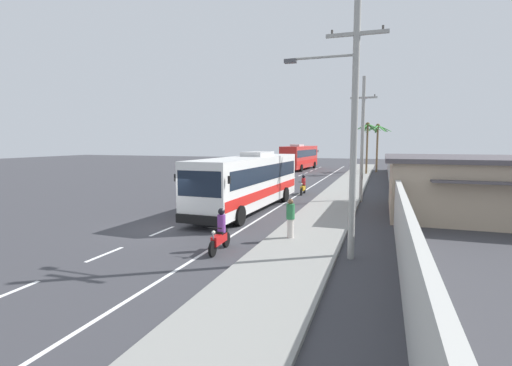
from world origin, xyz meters
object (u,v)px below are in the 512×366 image
object	(u,v)px
motorcycle_beside_bus	(220,234)
motorcycle_trailing	(303,186)
utility_pole_mid	(362,138)
palm_nearest	(378,136)
roadside_building	(502,187)
palm_second	(368,135)
coach_bus_far_lane	(300,157)
pedestrian_near_kerb	(290,217)
coach_bus_foreground	(249,180)
utility_pole_nearest	(352,119)

from	to	relation	value
motorcycle_beside_bus	motorcycle_trailing	world-z (taller)	motorcycle_beside_bus
utility_pole_mid	palm_nearest	bearing A→B (deg)	88.88
motorcycle_beside_bus	roadside_building	xyz separation A→B (m)	(12.19, 10.92, 1.04)
palm_nearest	palm_second	xyz separation A→B (m)	(-1.13, -5.06, -0.02)
utility_pole_mid	coach_bus_far_lane	bearing A→B (deg)	110.38
pedestrian_near_kerb	palm_nearest	distance (m)	39.92
coach_bus_foreground	motorcycle_beside_bus	distance (m)	9.08
coach_bus_foreground	palm_nearest	size ratio (longest dim) A/B	1.88
motorcycle_trailing	palm_second	size ratio (longest dim) A/B	0.29
coach_bus_far_lane	palm_second	distance (m)	11.77
palm_nearest	palm_second	size ratio (longest dim) A/B	1.00
motorcycle_trailing	pedestrian_near_kerb	distance (m)	14.52
pedestrian_near_kerb	palm_second	distance (m)	34.83
motorcycle_trailing	utility_pole_mid	distance (m)	6.53
motorcycle_trailing	utility_pole_mid	size ratio (longest dim) A/B	0.23
coach_bus_foreground	coach_bus_far_lane	distance (m)	33.94
coach_bus_foreground	motorcycle_beside_bus	world-z (taller)	coach_bus_foreground
utility_pole_nearest	pedestrian_near_kerb	bearing A→B (deg)	146.87
motorcycle_beside_bus	palm_second	size ratio (longest dim) A/B	0.29
coach_bus_foreground	motorcycle_trailing	world-z (taller)	coach_bus_foreground
utility_pole_nearest	palm_second	distance (m)	36.25
palm_nearest	motorcycle_trailing	bearing A→B (deg)	-101.58
utility_pole_nearest	palm_nearest	world-z (taller)	utility_pole_nearest
pedestrian_near_kerb	utility_pole_mid	xyz separation A→B (m)	(2.24, 11.84, 3.48)
utility_pole_nearest	utility_pole_mid	world-z (taller)	utility_pole_nearest
pedestrian_near_kerb	utility_pole_nearest	bearing A→B (deg)	-138.52
coach_bus_foreground	palm_nearest	bearing A→B (deg)	78.12
motorcycle_beside_bus	palm_nearest	xyz separation A→B (m)	(5.01, 41.99, 4.37)
motorcycle_beside_bus	utility_pole_mid	size ratio (longest dim) A/B	0.23
motorcycle_beside_bus	palm_nearest	size ratio (longest dim) A/B	0.29
coach_bus_far_lane	utility_pole_mid	size ratio (longest dim) A/B	1.41
utility_pole_nearest	roadside_building	world-z (taller)	utility_pole_nearest
motorcycle_beside_bus	palm_second	xyz separation A→B (m)	(3.88, 36.93, 4.35)
motorcycle_trailing	utility_pole_nearest	distance (m)	17.32
coach_bus_foreground	motorcycle_trailing	xyz separation A→B (m)	(1.80, 7.90, -1.23)
utility_pole_mid	palm_second	world-z (taller)	utility_pole_mid
coach_bus_foreground	palm_second	bearing A→B (deg)	78.24
motorcycle_trailing	utility_pole_nearest	size ratio (longest dim) A/B	0.21
motorcycle_beside_bus	coach_bus_far_lane	bearing A→B (deg)	98.09
coach_bus_foreground	pedestrian_near_kerb	xyz separation A→B (m)	(4.20, -6.41, -0.85)
utility_pole_nearest	coach_bus_far_lane	bearing A→B (deg)	104.54
coach_bus_far_lane	motorcycle_trailing	xyz separation A→B (m)	(5.86, -25.80, -1.35)
coach_bus_foreground	utility_pole_mid	world-z (taller)	utility_pole_mid
palm_nearest	palm_second	world-z (taller)	palm_nearest
pedestrian_near_kerb	utility_pole_mid	distance (m)	12.54
motorcycle_beside_bus	motorcycle_trailing	size ratio (longest dim) A/B	1.00
utility_pole_nearest	utility_pole_mid	xyz separation A→B (m)	(-0.33, 13.52, -0.53)
motorcycle_trailing	pedestrian_near_kerb	xyz separation A→B (m)	(2.40, -14.31, 0.38)
coach_bus_far_lane	utility_pole_nearest	world-z (taller)	utility_pole_nearest
utility_pole_mid	roadside_building	bearing A→B (deg)	-23.09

